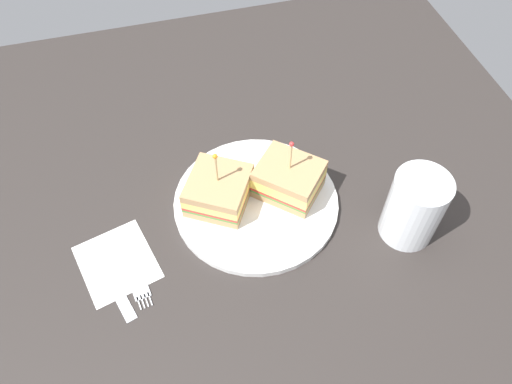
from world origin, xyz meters
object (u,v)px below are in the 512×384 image
sandwich_half_back (289,179)px  knife (115,286)px  napkin (117,262)px  plate (256,202)px  sandwich_half_front (218,190)px  drink_glass (413,210)px  fork (137,279)px

sandwich_half_back → knife: size_ratio=0.92×
napkin → sandwich_half_back: bearing=100.8°
plate → sandwich_half_back: sandwich_half_back is taller
sandwich_half_front → knife: sandwich_half_front is taller
drink_glass → plate: bearing=-117.2°
drink_glass → napkin: drink_glass is taller
sandwich_half_back → fork: 25.72cm
sandwich_half_back → fork: bearing=-70.7°
napkin → knife: size_ratio=0.85×
sandwich_half_back → sandwich_half_front: bearing=-94.7°
drink_glass → sandwich_half_front: bearing=-114.9°
sandwich_half_front → drink_glass: size_ratio=1.05×
plate → napkin: size_ratio=2.28×
sandwich_half_back → knife: bearing=-72.1°
sandwich_half_back → knife: 28.66cm
drink_glass → knife: drink_glass is taller
plate → knife: plate is taller
sandwich_half_front → napkin: size_ratio=1.09×
sandwich_half_back → napkin: bearing=-79.2°
plate → sandwich_half_back: 6.06cm
sandwich_half_back → drink_glass: (10.69, 14.46, 1.40)cm
knife → napkin: bearing=169.5°
napkin → knife: (3.69, -0.69, 0.10)cm
plate → sandwich_half_back: (-0.59, 5.16, 3.14)cm
plate → sandwich_half_front: size_ratio=2.10×
drink_glass → knife: size_ratio=0.88×
napkin → knife: bearing=-10.5°
plate → sandwich_half_front: bearing=-105.4°
knife → plate: bearing=110.4°
plate → fork: bearing=-67.4°
sandwich_half_back → fork: size_ratio=1.00×
fork → knife: same height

